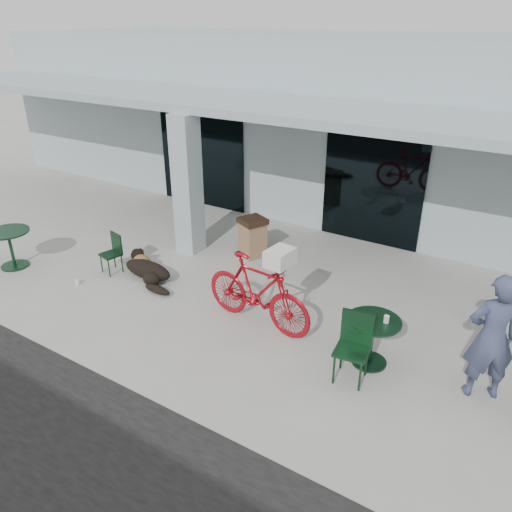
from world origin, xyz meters
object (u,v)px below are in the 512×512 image
Objects in this scene: cafe_table_near at (11,249)px; bicycle at (257,292)px; dog at (148,269)px; cafe_chair_near at (110,254)px; person at (492,338)px; cafe_table_far at (371,342)px; cafe_chair_far_a at (352,350)px; trash_receptacle at (253,237)px.

bicycle is at bearing 9.21° from cafe_table_near.
bicycle is 1.61× the size of dog.
cafe_chair_near is 0.44× the size of person.
dog is at bearing 177.52° from cafe_table_far.
cafe_table_near is at bearing -141.50° from cafe_chair_near.
trash_receptacle is (-3.55, 2.85, -0.08)m from cafe_chair_far_a.
trash_receptacle is at bearing 39.21° from bicycle.
person is 2.14× the size of trash_receptacle.
cafe_chair_near is at bearing 179.75° from cafe_table_far.
bicycle reaches higher than cafe_table_far.
dog is 0.69× the size of person.
person reaches higher than cafe_table_near.
cafe_table_near is at bearing -173.15° from cafe_table_far.
trash_receptacle is at bearing 38.36° from cafe_table_near.
person is (7.36, 0.15, 0.55)m from cafe_chair_near.
cafe_chair_far_a reaches higher than trash_receptacle.
dog is 0.90m from cafe_chair_near.
bicycle is at bearing -25.82° from person.
cafe_table_far is 0.79× the size of cafe_chair_far_a.
cafe_chair_near reaches higher than cafe_table_near.
person is at bearing 14.14° from cafe_chair_near.
cafe_table_far is at bearing 71.09° from cafe_chair_far_a.
dog is 3.09m from cafe_table_near.
cafe_chair_near is (2.01, 0.96, 0.01)m from cafe_table_near.
cafe_chair_near is (-3.68, 0.04, -0.23)m from bicycle.
person reaches higher than cafe_chair_far_a.
bicycle is 2.56× the size of cafe_chair_near.
cafe_chair_far_a is 0.55× the size of person.
cafe_chair_near is (-0.85, -0.19, 0.20)m from dog.
trash_receptacle is (-3.66, 2.31, 0.06)m from cafe_table_far.
person reaches higher than bicycle.
cafe_table_far is 4.33m from trash_receptacle.
cafe_table_far is at bearing 6.85° from cafe_table_near.
cafe_table_near reaches higher than cafe_table_far.
cafe_table_near is 2.22m from cafe_chair_near.
person reaches higher than trash_receptacle.
cafe_chair_far_a is (5.65, -0.56, 0.11)m from cafe_chair_near.
person is (3.68, 0.18, 0.32)m from bicycle.
dog is 6.54m from person.
dog is (-2.83, 0.22, -0.43)m from bicycle.
cafe_chair_near is 0.79× the size of cafe_chair_far_a.
dog is at bearing 163.73° from cafe_chair_far_a.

